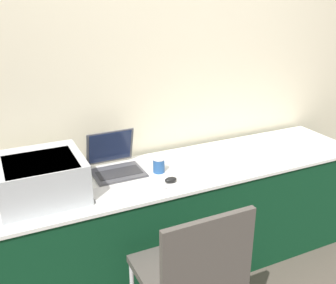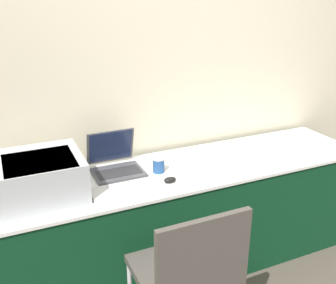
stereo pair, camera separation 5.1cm
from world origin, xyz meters
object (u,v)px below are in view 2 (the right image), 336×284
printer (40,175)px  external_keyboard (127,189)px  chair (189,271)px  mouse (170,180)px  coffee_cup (159,165)px  laptop_left (115,163)px

printer → external_keyboard: size_ratio=1.11×
printer → chair: printer is taller
mouse → chair: 0.59m
printer → mouse: 0.73m
external_keyboard → mouse: mouse is taller
coffee_cup → mouse: bearing=-88.3°
coffee_cup → mouse: (0.00, -0.16, -0.03)m
coffee_cup → chair: chair is taller
external_keyboard → chair: 0.59m
laptop_left → mouse: 0.38m
printer → mouse: size_ratio=5.98×
printer → external_keyboard: printer is taller
coffee_cup → chair: bearing=-101.3°
laptop_left → coffee_cup: size_ratio=3.21×
laptop_left → mouse: laptop_left is taller
laptop_left → chair: size_ratio=0.33×
printer → coffee_cup: printer is taller
external_keyboard → coffee_cup: 0.30m
laptop_left → mouse: (0.24, -0.28, -0.04)m
coffee_cup → printer: bearing=-179.2°
chair → coffee_cup: bearing=78.7°
laptop_left → external_keyboard: bearing=-94.3°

